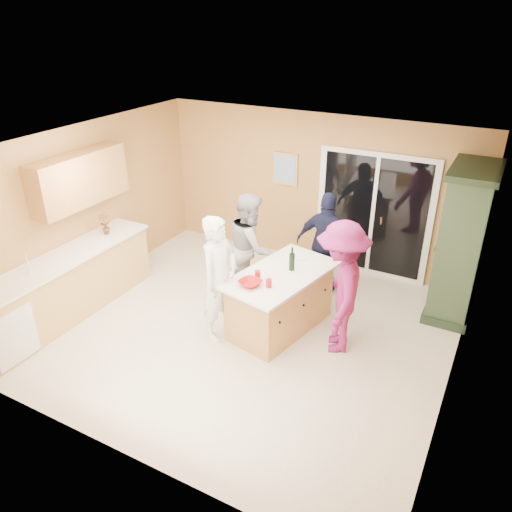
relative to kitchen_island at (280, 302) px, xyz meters
The scene contains 22 objects.
floor 0.66m from the kitchen_island, 147.09° to the right, with size 5.50×5.50×0.00m, color #EEE7CD.
ceiling 2.25m from the kitchen_island, 147.09° to the right, with size 5.50×5.00×0.10m, color silver.
wall_back 2.43m from the kitchen_island, 101.14° to the left, with size 5.50×0.10×2.60m, color #DEA55B.
wall_front 2.95m from the kitchen_island, 98.92° to the right, with size 5.50×0.10×2.60m, color #DEA55B.
wall_left 3.32m from the kitchen_island, behind, with size 0.10×5.00×2.60m, color #DEA55B.
wall_right 2.49m from the kitchen_island, ahead, with size 0.10×5.00×2.60m, color #DEA55B.
left_cabinet_run 3.18m from the kitchen_island, 155.21° to the right, with size 0.65×3.05×1.24m.
upper_cabinets 3.38m from the kitchen_island, behind, with size 0.35×1.60×0.75m, color tan.
sliding_door 2.35m from the kitchen_island, 74.30° to the left, with size 1.90×0.07×2.10m.
framed_picture 2.68m from the kitchen_island, 114.21° to the left, with size 0.46×0.04×0.56m.
kitchen_island is the anchor object (origin of this frame).
green_hutch 2.70m from the kitchen_island, 38.23° to the left, with size 0.64×1.21×2.22m.
woman_white 0.96m from the kitchen_island, 140.51° to the right, with size 0.64×0.42×1.77m, color white.
woman_grey 1.06m from the kitchen_island, 143.66° to the left, with size 0.83×0.64×1.70m, color #99999B.
woman_navy 1.34m from the kitchen_island, 81.93° to the left, with size 0.97×0.40×1.65m, color #161A32.
woman_magenta 0.99m from the kitchen_island, ahead, with size 1.16×0.67×1.80m, color #821C53.
serving_bowl 0.73m from the kitchen_island, 113.68° to the right, with size 0.28×0.28×0.07m, color #AD1413.
tulip_vase 2.98m from the kitchen_island, behind, with size 0.19×0.13×0.36m, color maroon.
tumbler_near 0.63m from the kitchen_island, 127.38° to the right, with size 0.08×0.08×0.11m, color #AD1413.
tumbler_far 0.66m from the kitchen_island, 87.32° to the right, with size 0.08×0.08×0.11m, color #AD1413.
wine_bottle 0.62m from the kitchen_island, 60.30° to the left, with size 0.08×0.08×0.34m.
white_plate 0.71m from the kitchen_island, 84.53° to the left, with size 0.20×0.20×0.01m, color silver.
Camera 1 is at (2.92, -5.09, 4.12)m, focal length 35.00 mm.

